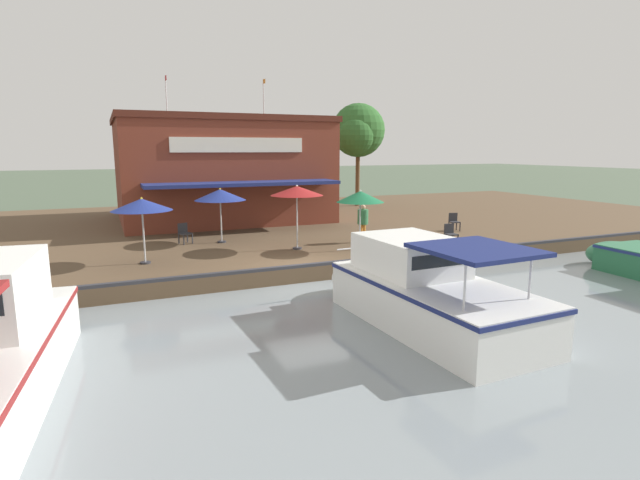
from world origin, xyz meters
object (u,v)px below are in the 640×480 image
Objects in this scene: motorboat_far_downstream at (416,288)px; patio_umbrella_far_corner at (142,205)px; patio_umbrella_mid_patio_left at (297,191)px; person_near_entrance at (363,219)px; cafe_chair_facing_river at (450,233)px; waterfront_restaurant at (219,169)px; cafe_chair_under_first_umbrella at (454,221)px; patio_umbrella_back_row at (360,197)px; patio_umbrella_by_entrance at (220,195)px; cafe_chair_back_row_seat at (184,232)px; tree_downstream_bank at (358,132)px.

patio_umbrella_far_corner is at bearing -139.63° from motorboat_far_downstream.
patio_umbrella_mid_patio_left is 1.58× the size of person_near_entrance.
person_near_entrance is (-1.84, -3.13, 0.52)m from cafe_chair_facing_river.
patio_umbrella_mid_patio_left is at bearing 4.32° from waterfront_restaurant.
motorboat_far_downstream is (8.81, -8.17, -0.17)m from cafe_chair_under_first_umbrella.
patio_umbrella_mid_patio_left is 6.65m from cafe_chair_facing_river.
patio_umbrella_back_row is 1.02× the size of patio_umbrella_by_entrance.
motorboat_far_downstream is (10.56, 4.35, -0.17)m from cafe_chair_back_row_seat.
cafe_chair_under_first_umbrella is at bearing 96.09° from patio_umbrella_far_corner.
tree_downstream_bank is (-13.81, 7.11, 2.98)m from patio_umbrella_back_row.
motorboat_far_downstream is 22.58m from tree_downstream_bank.
cafe_chair_back_row_seat is at bearing 150.88° from patio_umbrella_far_corner.
waterfront_restaurant is at bearing 167.74° from patio_umbrella_by_entrance.
motorboat_far_downstream is (7.56, 0.45, -1.99)m from patio_umbrella_mid_patio_left.
motorboat_far_downstream is at bearing -15.11° from patio_umbrella_back_row.
waterfront_restaurant reaches higher than cafe_chair_back_row_seat.
patio_umbrella_mid_patio_left reaches higher than patio_umbrella_far_corner.
tree_downstream_bank is at bearing 156.40° from motorboat_far_downstream.
patio_umbrella_back_row is at bearing 55.77° from cafe_chair_back_row_seat.
cafe_chair_facing_river is 0.12× the size of motorboat_far_downstream.
person_near_entrance is at bearing 68.54° from cafe_chair_back_row_seat.
cafe_chair_under_first_umbrella is (9.00, 9.39, -2.32)m from waterfront_restaurant.
tree_downstream_bank reaches higher than patio_umbrella_mid_patio_left.
motorboat_far_downstream reaches higher than cafe_chair_back_row_seat.
cafe_chair_under_first_umbrella is 5.66m from person_near_entrance.
patio_umbrella_mid_patio_left is at bearing -117.62° from patio_umbrella_back_row.
waterfront_restaurant is 12.91× the size of cafe_chair_facing_river.
cafe_chair_under_first_umbrella is 1.00× the size of cafe_chair_back_row_seat.
patio_umbrella_mid_patio_left is 2.98× the size of cafe_chair_under_first_umbrella.
tree_downstream_bank reaches higher than patio_umbrella_by_entrance.
cafe_chair_facing_river is at bearing 136.09° from motorboat_far_downstream.
patio_umbrella_by_entrance reaches higher than motorboat_far_downstream.
motorboat_far_downstream is at bearing -23.60° from tree_downstream_bank.
patio_umbrella_back_row reaches higher than person_near_entrance.
cafe_chair_facing_river is 1.00× the size of cafe_chair_back_row_seat.
waterfront_restaurant reaches higher than cafe_chair_under_first_umbrella.
patio_umbrella_back_row is 0.93× the size of patio_umbrella_mid_patio_left.
patio_umbrella_by_entrance reaches higher than cafe_chair_back_row_seat.
waterfront_restaurant is 10.86m from person_near_entrance.
motorboat_far_downstream reaches higher than cafe_chair_under_first_umbrella.
waterfront_restaurant is 13.93m from cafe_chair_facing_river.
tree_downstream_bank is at bearing 143.77° from patio_umbrella_mid_patio_left.
tree_downstream_bank reaches higher than patio_umbrella_back_row.
tree_downstream_bank is (-12.67, 9.28, 2.76)m from patio_umbrella_mid_patio_left.
cafe_chair_back_row_seat is 0.53× the size of person_near_entrance.
patio_umbrella_by_entrance reaches higher than cafe_chair_under_first_umbrella.
person_near_entrance is 0.23× the size of tree_downstream_bank.
patio_umbrella_far_corner is 2.69× the size of cafe_chair_facing_river.
patio_umbrella_back_row is 7.54m from cafe_chair_back_row_seat.
patio_umbrella_far_corner is 1.42× the size of person_near_entrance.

